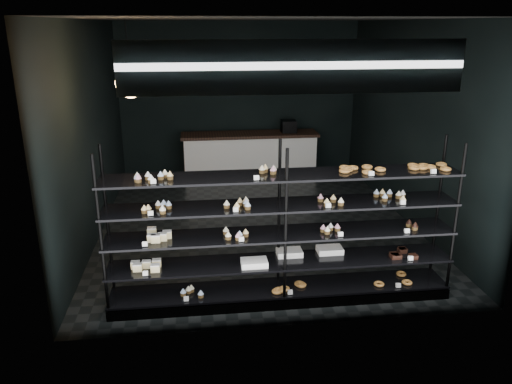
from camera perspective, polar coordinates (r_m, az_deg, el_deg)
The scene contains 5 objects.
room at distance 7.84m, azimuth 0.08°, elevation 7.39°, with size 5.01×6.01×3.20m.
display_shelf at distance 5.83m, azimuth 2.74°, elevation -6.80°, with size 4.00×0.50×1.91m.
signage at distance 4.82m, azimuth 4.52°, elevation 14.05°, with size 3.30×0.05×0.50m.
pendant_lamp at distance 6.35m, azimuth -14.22°, elevation 11.95°, with size 0.35×0.35×0.91m.
service_counter at distance 10.53m, azimuth -0.65°, elevation 4.19°, with size 2.83×0.65×1.23m.
Camera 1 is at (-0.95, -7.63, 3.13)m, focal length 35.00 mm.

